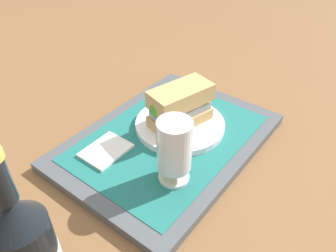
{
  "coord_description": "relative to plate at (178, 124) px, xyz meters",
  "views": [
    {
      "loc": [
        0.42,
        0.32,
        0.46
      ],
      "look_at": [
        0.0,
        0.0,
        0.05
      ],
      "focal_mm": 35.8,
      "sensor_mm": 36.0,
      "label": 1
    }
  ],
  "objects": [
    {
      "name": "napkin_folded",
      "position": [
        0.15,
        -0.06,
        -0.0
      ],
      "size": [
        0.09,
        0.07,
        0.01
      ],
      "primitive_type": "cube",
      "color": "white",
      "rests_on": "placemat"
    },
    {
      "name": "tray",
      "position": [
        0.04,
        0.0,
        -0.02
      ],
      "size": [
        0.44,
        0.32,
        0.02
      ],
      "primitive_type": "cube",
      "color": "#4C5156",
      "rests_on": "ground_plane"
    },
    {
      "name": "beer_glass",
      "position": [
        0.13,
        0.08,
        0.06
      ],
      "size": [
        0.06,
        0.06,
        0.12
      ],
      "color": "silver",
      "rests_on": "placemat"
    },
    {
      "name": "plate",
      "position": [
        0.0,
        0.0,
        0.0
      ],
      "size": [
        0.19,
        0.19,
        0.01
      ],
      "primitive_type": "cylinder",
      "color": "white",
      "rests_on": "placemat"
    },
    {
      "name": "sandwich",
      "position": [
        0.0,
        -0.0,
        0.05
      ],
      "size": [
        0.14,
        0.1,
        0.08
      ],
      "rotation": [
        0.0,
        0.0,
        -0.27
      ],
      "color": "tan",
      "rests_on": "plate"
    },
    {
      "name": "ground_plane",
      "position": [
        0.04,
        0.0,
        -0.03
      ],
      "size": [
        3.0,
        3.0,
        0.0
      ],
      "primitive_type": "plane",
      "color": "brown"
    },
    {
      "name": "placemat",
      "position": [
        0.04,
        0.0,
        -0.01
      ],
      "size": [
        0.38,
        0.27,
        0.0
      ],
      "primitive_type": "cube",
      "color": "#1E6B66",
      "rests_on": "tray"
    }
  ]
}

